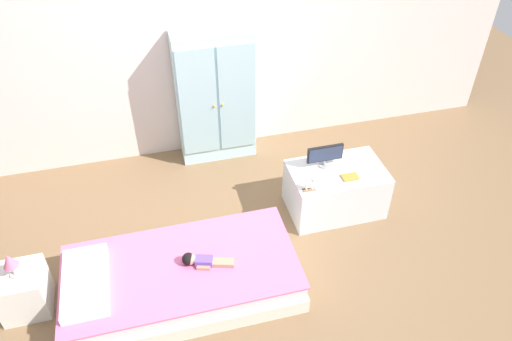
% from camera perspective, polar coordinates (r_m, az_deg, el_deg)
% --- Properties ---
extents(ground_plane, '(10.00, 10.00, 0.02)m').
position_cam_1_polar(ground_plane, '(4.23, -1.78, -9.21)').
color(ground_plane, brown).
extents(back_wall, '(6.40, 0.05, 2.70)m').
position_cam_1_polar(back_wall, '(4.72, -6.70, 16.51)').
color(back_wall, silver).
rests_on(back_wall, ground_plane).
extents(bed, '(1.77, 0.88, 0.29)m').
position_cam_1_polar(bed, '(3.88, -8.60, -12.35)').
color(bed, silver).
rests_on(bed, ground_plane).
extents(pillow, '(0.32, 0.63, 0.07)m').
position_cam_1_polar(pillow, '(3.79, -19.33, -12.18)').
color(pillow, white).
rests_on(pillow, bed).
extents(doll, '(0.39, 0.18, 0.10)m').
position_cam_1_polar(doll, '(3.74, -6.77, -10.37)').
color(doll, '#6B4CB2').
rests_on(doll, bed).
extents(nightstand, '(0.34, 0.34, 0.37)m').
position_cam_1_polar(nightstand, '(4.09, -25.50, -12.58)').
color(nightstand, silver).
rests_on(nightstand, ground_plane).
extents(table_lamp, '(0.11, 0.11, 0.21)m').
position_cam_1_polar(table_lamp, '(3.86, -26.85, -9.49)').
color(table_lamp, '#B7B2AD').
rests_on(table_lamp, nightstand).
extents(wardrobe, '(0.76, 0.32, 1.37)m').
position_cam_1_polar(wardrobe, '(4.86, -4.76, 8.55)').
color(wardrobe, silver).
rests_on(wardrobe, ground_plane).
extents(tv_stand, '(0.84, 0.53, 0.45)m').
position_cam_1_polar(tv_stand, '(4.48, 9.26, -2.19)').
color(tv_stand, silver).
rests_on(tv_stand, ground_plane).
extents(tv_monitor, '(0.32, 0.10, 0.21)m').
position_cam_1_polar(tv_monitor, '(4.29, 8.08, 1.87)').
color(tv_monitor, '#99999E').
rests_on(tv_monitor, tv_stand).
extents(rocking_horse_toy, '(0.11, 0.04, 0.13)m').
position_cam_1_polar(rocking_horse_toy, '(4.07, 6.38, -1.58)').
color(rocking_horse_toy, '#8E6642').
rests_on(rocking_horse_toy, tv_stand).
extents(book_orange, '(0.14, 0.09, 0.02)m').
position_cam_1_polar(book_orange, '(4.28, 10.94, -0.74)').
color(book_orange, orange).
rests_on(book_orange, tv_stand).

